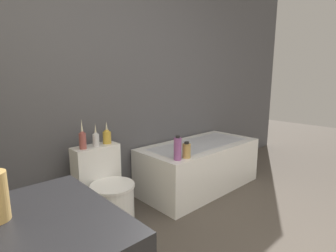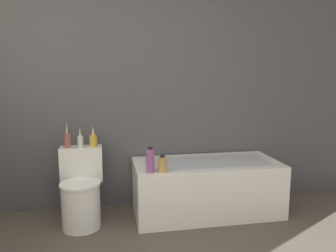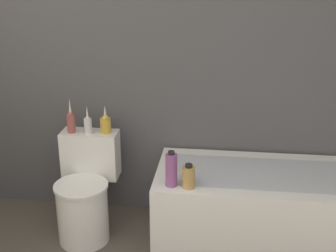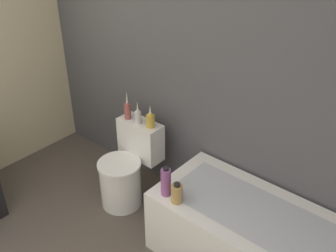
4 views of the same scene
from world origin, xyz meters
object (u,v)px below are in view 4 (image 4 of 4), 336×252
at_px(bathtub, 255,242).
at_px(shampoo_bottle_short, 177,193).
at_px(vase_bronze, 151,119).
at_px(vase_gold, 128,109).
at_px(toilet, 127,169).
at_px(shampoo_bottle_tall, 166,181).
at_px(vase_silver, 138,116).

bearing_deg(bathtub, shampoo_bottle_short, -152.76).
xyz_separation_m(vase_bronze, shampoo_bottle_short, (0.60, -0.40, -0.17)).
xyz_separation_m(bathtub, vase_gold, (-1.33, 0.13, 0.51)).
xyz_separation_m(toilet, shampoo_bottle_tall, (0.62, -0.21, 0.32)).
bearing_deg(vase_gold, toilet, -53.12).
relative_size(toilet, vase_gold, 2.79).
height_order(vase_gold, shampoo_bottle_short, vase_gold).
bearing_deg(bathtub, vase_gold, 174.47).
xyz_separation_m(vase_silver, shampoo_bottle_tall, (0.62, -0.37, -0.13)).
relative_size(toilet, vase_bronze, 3.49).
bearing_deg(shampoo_bottle_tall, toilet, 161.16).
bearing_deg(vase_silver, shampoo_bottle_tall, -30.80).
height_order(vase_gold, vase_silver, vase_gold).
bearing_deg(shampoo_bottle_tall, vase_gold, 153.41).
distance_m(bathtub, shampoo_bottle_tall, 0.74).
height_order(bathtub, toilet, toilet).
height_order(toilet, vase_silver, vase_silver).
bearing_deg(bathtub, vase_silver, 173.93).
xyz_separation_m(bathtub, toilet, (-1.21, -0.03, 0.05)).
bearing_deg(toilet, shampoo_bottle_tall, -18.84).
xyz_separation_m(vase_gold, shampoo_bottle_tall, (0.73, -0.37, -0.15)).
height_order(vase_gold, shampoo_bottle_tall, vase_gold).
height_order(bathtub, shampoo_bottle_short, shampoo_bottle_short).
bearing_deg(toilet, vase_bronze, 56.70).
bearing_deg(vase_silver, bathtub, -6.07).
height_order(toilet, shampoo_bottle_short, toilet).
distance_m(toilet, vase_gold, 0.50).
bearing_deg(toilet, shampoo_bottle_short, -17.10).
relative_size(vase_bronze, shampoo_bottle_short, 1.28).
bearing_deg(shampoo_bottle_tall, vase_silver, 149.20).
xyz_separation_m(vase_gold, shampoo_bottle_short, (0.84, -0.38, -0.18)).
xyz_separation_m(bathtub, shampoo_bottle_short, (-0.49, -0.25, 0.33)).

